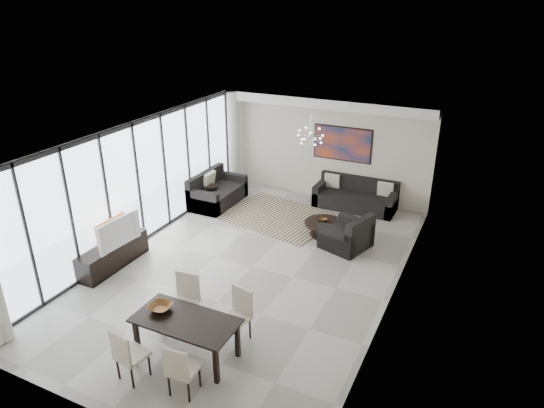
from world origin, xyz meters
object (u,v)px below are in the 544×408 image
Objects in this scene: sofa_main at (355,198)px; tv_console at (113,255)px; television at (116,231)px; coffee_table at (324,228)px; dining_table at (186,324)px.

tv_console is (-3.85, -5.33, 0.00)m from sofa_main.
television is at bearing 9.75° from tv_console.
tv_console is at bearing -137.13° from coffee_table.
tv_console is 1.59× the size of television.
sofa_main is 1.30× the size of dining_table.
sofa_main is 1.25× the size of tv_console.
tv_console is 0.62m from television.
television reaches higher than dining_table.
sofa_main is at bearing -30.55° from television.
coffee_table is at bearing 83.93° from dining_table.
television is at bearing -124.83° from sofa_main.
sofa_main reaches higher than dining_table.
dining_table is at bearing -115.57° from television.
coffee_table is at bearing 42.87° from tv_console.
tv_console is (-3.64, -3.38, 0.08)m from coffee_table.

